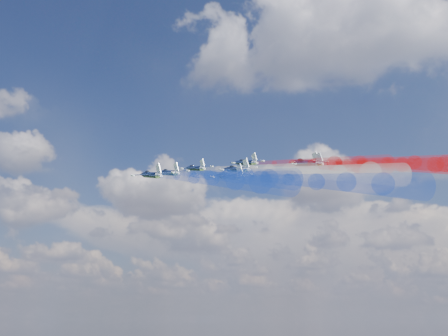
% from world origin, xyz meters
% --- Properties ---
extents(jet_lead, '(16.41, 15.92, 8.18)m').
position_xyz_m(jet_lead, '(-19.70, 35.28, 141.77)').
color(jet_lead, black).
extents(trail_lead, '(39.61, 30.52, 15.91)m').
position_xyz_m(trail_lead, '(3.10, 19.14, 134.89)').
color(trail_lead, white).
extents(jet_inner_left, '(16.41, 15.92, 8.18)m').
position_xyz_m(jet_inner_left, '(-18.66, 18.05, 136.19)').
color(jet_inner_left, black).
extents(trail_inner_left, '(39.61, 30.52, 15.91)m').
position_xyz_m(trail_inner_left, '(4.14, 1.92, 129.32)').
color(trail_inner_left, blue).
extents(jet_inner_right, '(16.41, 15.92, 8.18)m').
position_xyz_m(jet_inner_right, '(-4.64, 36.44, 142.08)').
color(jet_inner_right, black).
extents(trail_inner_right, '(39.61, 30.52, 15.91)m').
position_xyz_m(trail_inner_right, '(18.16, 20.30, 135.20)').
color(trail_inner_right, red).
extents(jet_outer_left, '(16.41, 15.92, 8.18)m').
position_xyz_m(jet_outer_left, '(-14.91, 2.88, 131.66)').
color(jet_outer_left, black).
extents(trail_outer_left, '(39.61, 30.52, 15.91)m').
position_xyz_m(trail_outer_left, '(7.89, -13.25, 124.78)').
color(trail_outer_left, blue).
extents(jet_center_third, '(16.41, 15.92, 8.18)m').
position_xyz_m(jet_center_third, '(-0.42, 18.93, 135.37)').
color(jet_center_third, black).
extents(trail_center_third, '(39.61, 30.52, 15.91)m').
position_xyz_m(trail_center_third, '(22.38, 2.79, 128.49)').
color(trail_center_third, white).
extents(jet_outer_right, '(16.41, 15.92, 8.18)m').
position_xyz_m(jet_outer_right, '(11.90, 37.52, 140.73)').
color(jet_outer_right, black).
extents(trail_outer_right, '(39.61, 30.52, 15.91)m').
position_xyz_m(trail_outer_right, '(34.70, 21.39, 133.86)').
color(trail_outer_right, red).
extents(jet_rear_left, '(16.41, 15.92, 8.18)m').
position_xyz_m(jet_rear_left, '(3.59, 4.68, 129.91)').
color(jet_rear_left, black).
extents(trail_rear_left, '(39.61, 30.52, 15.91)m').
position_xyz_m(trail_rear_left, '(26.39, -11.45, 123.04)').
color(trail_rear_left, blue).
extents(jet_rear_right, '(16.41, 15.92, 8.18)m').
position_xyz_m(jet_rear_right, '(16.48, 21.97, 135.75)').
color(jet_rear_right, black).
extents(trail_rear_right, '(39.61, 30.52, 15.91)m').
position_xyz_m(trail_rear_right, '(39.28, 5.84, 128.88)').
color(trail_rear_right, red).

